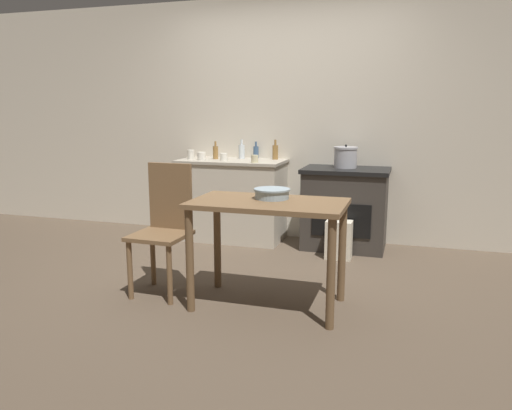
{
  "coord_description": "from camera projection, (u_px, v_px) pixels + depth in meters",
  "views": [
    {
      "loc": [
        1.29,
        -3.7,
        1.4
      ],
      "look_at": [
        0.0,
        0.42,
        0.56
      ],
      "focal_mm": 35.0,
      "sensor_mm": 36.0,
      "label": 1
    }
  ],
  "objects": [
    {
      "name": "bottle_left",
      "position": [
        216.0,
        152.0,
        5.36
      ],
      "size": [
        0.06,
        0.06,
        0.19
      ],
      "color": "olive",
      "rests_on": "counter_cabinet"
    },
    {
      "name": "bottle_center_left",
      "position": [
        256.0,
        152.0,
        5.44
      ],
      "size": [
        0.06,
        0.06,
        0.18
      ],
      "color": "#3D5675",
      "rests_on": "counter_cabinet"
    },
    {
      "name": "wall_back",
      "position": [
        288.0,
        120.0,
        5.36
      ],
      "size": [
        8.0,
        0.07,
        2.55
      ],
      "color": "beige",
      "rests_on": "ground_plane"
    },
    {
      "name": "stock_pot",
      "position": [
        346.0,
        157.0,
        4.98
      ],
      "size": [
        0.24,
        0.24,
        0.23
      ],
      "color": "#A8A8AD",
      "rests_on": "stove"
    },
    {
      "name": "work_table",
      "position": [
        268.0,
        219.0,
        3.48
      ],
      "size": [
        1.07,
        0.61,
        0.77
      ],
      "color": "brown",
      "rests_on": "ground_plane"
    },
    {
      "name": "mixing_bowl_large",
      "position": [
        272.0,
        193.0,
        3.54
      ],
      "size": [
        0.26,
        0.26,
        0.07
      ],
      "color": "#93A8B2",
      "rests_on": "work_table"
    },
    {
      "name": "stove",
      "position": [
        345.0,
        208.0,
        5.03
      ],
      "size": [
        0.85,
        0.59,
        0.82
      ],
      "color": "#38332D",
      "rests_on": "ground_plane"
    },
    {
      "name": "cup_center_right",
      "position": [
        202.0,
        156.0,
        5.27
      ],
      "size": [
        0.09,
        0.09,
        0.08
      ],
      "primitive_type": "cylinder",
      "color": "silver",
      "rests_on": "counter_cabinet"
    },
    {
      "name": "cup_center",
      "position": [
        255.0,
        159.0,
        5.01
      ],
      "size": [
        0.07,
        0.07,
        0.08
      ],
      "primitive_type": "cylinder",
      "color": "beige",
      "rests_on": "counter_cabinet"
    },
    {
      "name": "bottle_mid_left",
      "position": [
        275.0,
        152.0,
        5.32
      ],
      "size": [
        0.06,
        0.06,
        0.21
      ],
      "color": "olive",
      "rests_on": "counter_cabinet"
    },
    {
      "name": "chair",
      "position": [
        165.0,
        225.0,
        3.8
      ],
      "size": [
        0.41,
        0.41,
        0.99
      ],
      "rotation": [
        0.0,
        0.0,
        -0.03
      ],
      "color": "brown",
      "rests_on": "ground_plane"
    },
    {
      "name": "ground_plane",
      "position": [
        241.0,
        281.0,
        4.12
      ],
      "size": [
        14.0,
        14.0,
        0.0
      ],
      "primitive_type": "plane",
      "color": "brown"
    },
    {
      "name": "flour_sack",
      "position": [
        339.0,
        240.0,
        4.7
      ],
      "size": [
        0.24,
        0.17,
        0.36
      ],
      "primitive_type": "cube",
      "color": "beige",
      "rests_on": "ground_plane"
    },
    {
      "name": "bottle_far_left",
      "position": [
        242.0,
        151.0,
        5.42
      ],
      "size": [
        0.07,
        0.07,
        0.21
      ],
      "color": "silver",
      "rests_on": "counter_cabinet"
    },
    {
      "name": "counter_cabinet",
      "position": [
        232.0,
        200.0,
        5.38
      ],
      "size": [
        1.12,
        0.59,
        0.86
      ],
      "color": "beige",
      "rests_on": "ground_plane"
    },
    {
      "name": "cup_right",
      "position": [
        224.0,
        157.0,
        5.23
      ],
      "size": [
        0.07,
        0.07,
        0.08
      ],
      "primitive_type": "cylinder",
      "color": "silver",
      "rests_on": "counter_cabinet"
    },
    {
      "name": "cup_mid_right",
      "position": [
        191.0,
        155.0,
        5.34
      ],
      "size": [
        0.08,
        0.08,
        0.1
      ],
      "primitive_type": "cylinder",
      "color": "silver",
      "rests_on": "counter_cabinet"
    }
  ]
}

